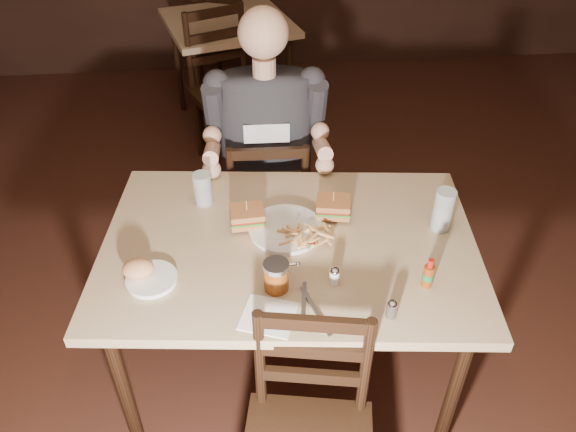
{
  "coord_description": "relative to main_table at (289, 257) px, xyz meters",
  "views": [
    {
      "loc": [
        -0.38,
        -1.3,
        2.1
      ],
      "look_at": [
        -0.22,
        0.25,
        0.85
      ],
      "focal_mm": 35.0,
      "sensor_mm": 36.0,
      "label": 1
    }
  ],
  "objects": [
    {
      "name": "side_plate",
      "position": [
        -0.47,
        -0.15,
        0.08
      ],
      "size": [
        0.18,
        0.18,
        0.01
      ],
      "primitive_type": "cylinder",
      "rotation": [
        0.0,
        0.0,
        -0.11
      ],
      "color": "white",
      "rests_on": "main_table"
    },
    {
      "name": "fork",
      "position": [
        0.02,
        -0.29,
        0.08
      ],
      "size": [
        0.04,
        0.17,
        0.01
      ],
      "primitive_type": "cube",
      "rotation": [
        0.0,
        0.0,
        -0.15
      ],
      "color": "silver",
      "rests_on": "napkin"
    },
    {
      "name": "bg_chair_near",
      "position": [
        -0.19,
        1.75,
        -0.21
      ],
      "size": [
        0.61,
        0.63,
        0.97
      ],
      "primitive_type": null,
      "rotation": [
        0.0,
        0.0,
        0.4
      ],
      "color": "black",
      "rests_on": "ground"
    },
    {
      "name": "napkin",
      "position": [
        -0.1,
        -0.34,
        0.07
      ],
      "size": [
        0.2,
        0.2,
        0.0
      ],
      "primitive_type": "cube",
      "rotation": [
        0.0,
        0.0,
        -0.34
      ],
      "color": "white",
      "rests_on": "main_table"
    },
    {
      "name": "glass_right",
      "position": [
        0.56,
        0.03,
        0.15
      ],
      "size": [
        0.08,
        0.08,
        0.17
      ],
      "primitive_type": "cylinder",
      "rotation": [
        0.0,
        0.0,
        -0.11
      ],
      "color": "silver",
      "rests_on": "main_table"
    },
    {
      "name": "sandwich_left",
      "position": [
        -0.14,
        0.11,
        0.14
      ],
      "size": [
        0.13,
        0.11,
        0.1
      ],
      "primitive_type": null,
      "rotation": [
        0.0,
        0.0,
        0.06
      ],
      "color": "#BD7744",
      "rests_on": "dinner_plate"
    },
    {
      "name": "room_shell",
      "position": [
        0.22,
        -0.2,
        0.7
      ],
      "size": [
        7.0,
        7.0,
        7.0
      ],
      "color": "black",
      "rests_on": "ground"
    },
    {
      "name": "salt_shaker",
      "position": [
        0.13,
        -0.22,
        0.1
      ],
      "size": [
        0.04,
        0.04,
        0.06
      ],
      "primitive_type": null,
      "rotation": [
        0.0,
        0.0,
        -0.11
      ],
      "color": "white",
      "rests_on": "main_table"
    },
    {
      "name": "main_table",
      "position": [
        0.0,
        0.0,
        0.0
      ],
      "size": [
        1.42,
        1.03,
        0.77
      ],
      "rotation": [
        0.0,
        0.0,
        -0.11
      ],
      "color": "tan",
      "rests_on": "ground"
    },
    {
      "name": "bread_roll",
      "position": [
        -0.51,
        -0.13,
        0.11
      ],
      "size": [
        0.11,
        0.1,
        0.06
      ],
      "primitive_type": "ellipsoid",
      "rotation": [
        0.0,
        0.0,
        -0.11
      ],
      "color": "tan",
      "rests_on": "side_plate"
    },
    {
      "name": "dinner_plate",
      "position": [
        -0.01,
        0.06,
        0.08
      ],
      "size": [
        0.29,
        0.29,
        0.02
      ],
      "primitive_type": "cylinder",
      "rotation": [
        0.0,
        0.0,
        -0.11
      ],
      "color": "white",
      "rests_on": "main_table"
    },
    {
      "name": "ketchup_dollop",
      "position": [
        0.08,
        -0.03,
        0.09
      ],
      "size": [
        0.04,
        0.04,
        0.01
      ],
      "primitive_type": "ellipsoid",
      "rotation": [
        0.0,
        0.0,
        -0.11
      ],
      "color": "maroon",
      "rests_on": "dinner_plate"
    },
    {
      "name": "pepper_shaker",
      "position": [
        0.28,
        -0.38,
        0.1
      ],
      "size": [
        0.04,
        0.04,
        0.06
      ],
      "primitive_type": null,
      "rotation": [
        0.0,
        0.0,
        -0.11
      ],
      "color": "#38332D",
      "rests_on": "main_table"
    },
    {
      "name": "bg_chair_far",
      "position": [
        -0.19,
        2.85,
        -0.22
      ],
      "size": [
        0.6,
        0.62,
        0.97
      ],
      "primitive_type": null,
      "rotation": [
        0.0,
        0.0,
        2.76
      ],
      "color": "black",
      "rests_on": "ground"
    },
    {
      "name": "glass_left",
      "position": [
        -0.31,
        0.27,
        0.14
      ],
      "size": [
        0.08,
        0.08,
        0.13
      ],
      "primitive_type": "cylinder",
      "rotation": [
        0.0,
        0.0,
        -0.11
      ],
      "color": "silver",
      "rests_on": "main_table"
    },
    {
      "name": "bg_table",
      "position": [
        -0.19,
        2.3,
        -0.02
      ],
      "size": [
        0.98,
        0.98,
        0.77
      ],
      "rotation": [
        0.0,
        0.0,
        0.26
      ],
      "color": "tan",
      "rests_on": "ground"
    },
    {
      "name": "chair_far",
      "position": [
        -0.04,
        0.68,
        -0.27
      ],
      "size": [
        0.41,
        0.44,
        0.86
      ],
      "primitive_type": null,
      "rotation": [
        0.0,
        0.0,
        3.11
      ],
      "color": "black",
      "rests_on": "ground"
    },
    {
      "name": "fries_pile",
      "position": [
        0.06,
        -0.01,
        0.1
      ],
      "size": [
        0.24,
        0.18,
        0.04
      ],
      "primitive_type": null,
      "rotation": [
        0.0,
        0.0,
        -0.11
      ],
      "color": "#E5B16D",
      "rests_on": "dinner_plate"
    },
    {
      "name": "knife",
      "position": [
        0.05,
        -0.33,
        0.08
      ],
      "size": [
        0.07,
        0.21,
        0.01
      ],
      "primitive_type": "cube",
      "rotation": [
        0.0,
        0.0,
        0.28
      ],
      "color": "silver",
      "rests_on": "napkin"
    },
    {
      "name": "hot_sauce",
      "position": [
        0.42,
        -0.26,
        0.13
      ],
      "size": [
        0.04,
        0.04,
        0.11
      ],
      "primitive_type": null,
      "rotation": [
        0.0,
        0.0,
        -0.11
      ],
      "color": "#7C350E",
      "rests_on": "main_table"
    },
    {
      "name": "sandwich_right",
      "position": [
        0.18,
        0.13,
        0.14
      ],
      "size": [
        0.14,
        0.12,
        0.1
      ],
      "primitive_type": null,
      "rotation": [
        0.0,
        0.0,
        -0.18
      ],
      "color": "#BD7744",
      "rests_on": "dinner_plate"
    },
    {
      "name": "syrup_dispenser",
      "position": [
        -0.06,
        -0.22,
        0.13
      ],
      "size": [
        0.09,
        0.09,
        0.11
      ],
      "primitive_type": null,
      "rotation": [
        0.0,
        0.0,
        -0.11
      ],
      "color": "#7C350E",
      "rests_on": "main_table"
    },
    {
      "name": "diner",
      "position": [
        -0.04,
        0.63,
        0.21
      ],
      "size": [
        0.55,
        0.44,
        0.94
      ],
      "primitive_type": null,
      "rotation": [
        0.0,
        0.0,
        -0.03
      ],
      "color": "#292A2E",
      "rests_on": "chair_far"
    }
  ]
}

